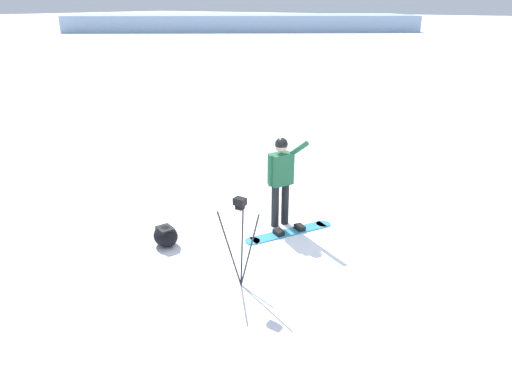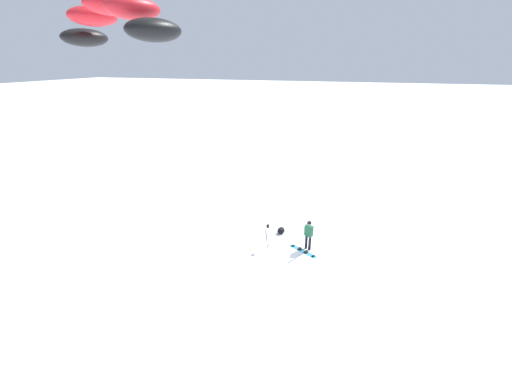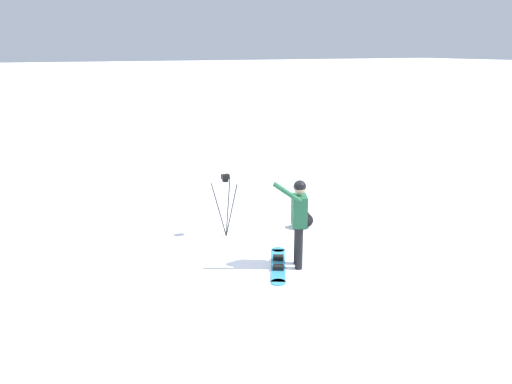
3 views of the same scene
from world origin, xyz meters
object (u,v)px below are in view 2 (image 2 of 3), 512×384
Objects in this scene: snowboarder at (309,232)px; traction_kite at (112,20)px; gear_bag_large at (281,230)px; camera_tripod at (268,232)px; snowboard at (303,251)px.

traction_kite reaches higher than snowboarder.
camera_tripod is (0.29, 1.77, 0.81)m from gear_bag_large.
snowboarder reaches higher than camera_tripod.
camera_tripod is (-1.51, -7.70, -9.17)m from traction_kite.
gear_bag_large is at bearing -43.86° from snowboard.
snowboard is (0.19, 0.31, -0.99)m from snowboarder.
traction_kite is 13.87m from gear_bag_large.
snowboard is at bearing 58.37° from snowboarder.
snowboarder is 1.05m from snowboard.
gear_bag_large is at bearing -100.75° from traction_kite.
snowboard is 0.37× the size of traction_kite.
snowboard is at bearing -112.91° from traction_kite.
camera_tripod reaches higher than snowboard.
gear_bag_large is at bearing -34.32° from snowboarder.
snowboard is 2.67× the size of gear_bag_large.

